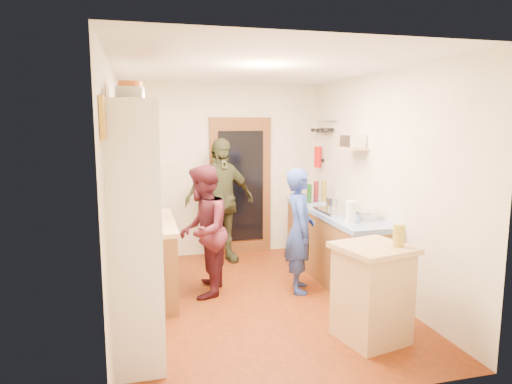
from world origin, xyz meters
name	(u,v)px	position (x,y,z in m)	size (l,w,h in m)	color
floor	(257,301)	(0.00, 0.00, -0.01)	(3.00, 4.00, 0.02)	maroon
ceiling	(257,67)	(0.00, 0.00, 2.61)	(3.00, 4.00, 0.02)	silver
wall_back	(224,170)	(0.00, 2.01, 1.30)	(3.00, 0.02, 2.60)	silver
wall_front	(330,229)	(0.00, -2.01, 1.30)	(3.00, 0.02, 2.60)	silver
wall_left	(115,193)	(-1.51, 0.00, 1.30)	(0.02, 4.00, 2.60)	silver
wall_right	(379,184)	(1.51, 0.00, 1.30)	(0.02, 4.00, 2.60)	silver
door_frame	(240,186)	(0.25, 1.97, 1.05)	(0.95, 0.06, 2.10)	brown
door_glass	(241,186)	(0.25, 1.94, 1.05)	(0.70, 0.02, 1.70)	black
hutch_body	(136,229)	(-1.30, -0.80, 1.10)	(0.40, 1.20, 2.20)	white
hutch_top_shelf	(131,104)	(-1.30, -0.80, 2.18)	(0.40, 1.14, 0.04)	white
plate_stack	(130,93)	(-1.30, -1.10, 2.25)	(0.23, 0.23, 0.09)	white
orange_pot_a	(131,91)	(-1.30, -0.78, 2.28)	(0.20, 0.20, 0.16)	orange
orange_pot_b	(131,93)	(-1.30, -0.47, 2.28)	(0.19, 0.19, 0.17)	orange
left_counter_base	(148,261)	(-1.20, 0.45, 0.42)	(0.60, 1.40, 0.85)	brown
left_counter_top	(146,223)	(-1.20, 0.45, 0.88)	(0.64, 1.44, 0.05)	tan
toaster	(151,220)	(-1.15, 0.05, 0.99)	(0.24, 0.16, 0.18)	white
kettle	(142,216)	(-1.25, 0.34, 0.99)	(0.15, 0.15, 0.17)	white
orange_bowl	(153,215)	(-1.12, 0.55, 0.95)	(0.21, 0.21, 0.09)	orange
chopping_board	(147,210)	(-1.18, 1.05, 0.91)	(0.30, 0.22, 0.03)	tan
right_counter_base	(336,246)	(1.20, 0.50, 0.42)	(0.60, 2.20, 0.84)	brown
right_counter_top	(337,213)	(1.20, 0.50, 0.87)	(0.62, 2.22, 0.06)	#1C4DB3
hob	(342,211)	(1.20, 0.34, 0.92)	(0.55, 0.58, 0.04)	silver
pot_on_hob	(334,203)	(1.15, 0.48, 1.01)	(0.20, 0.20, 0.13)	silver
bottle_a	(309,194)	(1.05, 1.10, 1.03)	(0.07, 0.07, 0.27)	#143F14
bottle_b	(316,192)	(1.18, 1.17, 1.05)	(0.07, 0.07, 0.30)	#591419
bottle_c	(324,191)	(1.31, 1.19, 1.05)	(0.08, 0.08, 0.30)	olive
paper_towel	(351,212)	(1.05, -0.21, 1.02)	(0.11, 0.11, 0.24)	white
mixing_bowl	(367,215)	(1.30, -0.11, 0.95)	(0.26, 0.26, 0.10)	silver
island_base	(372,295)	(0.80, -1.20, 0.43)	(0.55, 0.55, 0.86)	tan
island_top	(374,248)	(0.80, -1.20, 0.89)	(0.62, 0.62, 0.05)	tan
cutting_board	(366,246)	(0.74, -1.16, 0.90)	(0.35, 0.28, 0.02)	white
oil_jar	(399,235)	(1.00, -1.28, 1.01)	(0.10, 0.10, 0.20)	#AD9E2D
pan_rail	(326,121)	(1.46, 1.52, 2.05)	(0.02, 0.02, 0.65)	silver
pan_hang_a	(327,130)	(1.40, 1.35, 1.92)	(0.18, 0.18, 0.05)	black
pan_hang_b	(322,131)	(1.40, 1.55, 1.90)	(0.16, 0.16, 0.05)	black
pan_hang_c	(316,130)	(1.40, 1.75, 1.91)	(0.17, 0.17, 0.05)	black
wall_shelf	(352,148)	(1.37, 0.45, 1.70)	(0.26, 0.42, 0.03)	tan
radio	(353,141)	(1.37, 0.45, 1.79)	(0.22, 0.30, 0.15)	silver
ext_bracket	(321,160)	(1.47, 1.70, 1.45)	(0.06, 0.10, 0.04)	black
fire_extinguisher	(318,157)	(1.41, 1.70, 1.50)	(0.11, 0.11, 0.32)	red
picture_frame	(103,118)	(-1.48, -1.55, 2.05)	(0.03, 0.25, 0.30)	gold
person_hob	(302,231)	(0.60, 0.14, 0.75)	(0.54, 0.36, 1.49)	navy
person_left	(206,230)	(-0.53, 0.35, 0.77)	(0.75, 0.58, 1.54)	#451720
person_back	(221,201)	(-0.13, 1.57, 0.90)	(1.06, 0.44, 1.81)	#393C24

